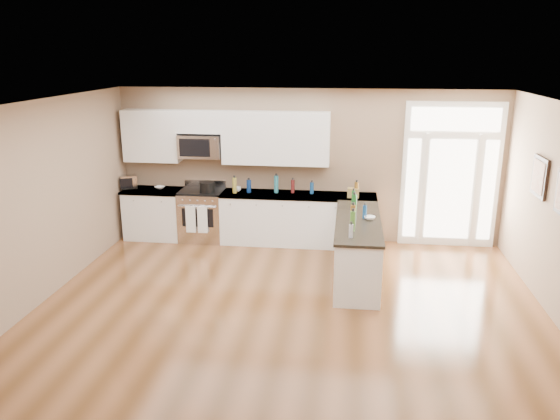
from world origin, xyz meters
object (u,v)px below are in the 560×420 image
(peninsula_cabinet, at_px, (357,251))
(toaster_oven, at_px, (129,182))
(kitchen_range, at_px, (202,215))
(stockpot, at_px, (207,187))

(peninsula_cabinet, height_order, toaster_oven, toaster_oven)
(kitchen_range, xyz_separation_m, stockpot, (0.14, -0.12, 0.58))
(peninsula_cabinet, relative_size, stockpot, 8.47)
(peninsula_cabinet, distance_m, kitchen_range, 3.21)
(peninsula_cabinet, xyz_separation_m, stockpot, (-2.72, 1.33, 0.62))
(stockpot, bearing_deg, toaster_oven, 174.14)
(kitchen_range, bearing_deg, toaster_oven, 178.26)
(stockpot, height_order, toaster_oven, toaster_oven)
(peninsula_cabinet, bearing_deg, stockpot, 153.93)
(stockpot, distance_m, toaster_oven, 1.56)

